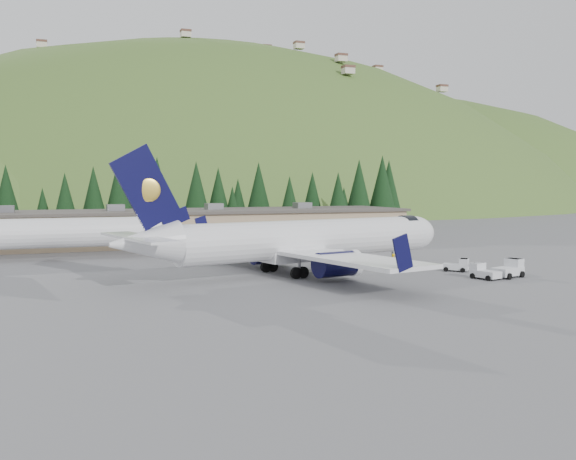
% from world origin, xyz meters
% --- Properties ---
extents(ground, '(600.00, 600.00, 0.00)m').
position_xyz_m(ground, '(0.00, 0.00, 0.00)').
color(ground, '#5B5B60').
extents(airliner, '(37.48, 35.41, 12.50)m').
position_xyz_m(airliner, '(-1.08, -0.22, 3.33)').
color(airliner, white).
rests_on(airliner, ground).
extents(second_airliner, '(27.50, 11.00, 10.05)m').
position_xyz_m(second_airliner, '(-24.92, 22.00, 3.32)').
color(second_airliner, white).
rests_on(second_airliner, ground).
extents(baggage_tug_a, '(3.68, 2.79, 1.77)m').
position_xyz_m(baggage_tug_a, '(16.93, -9.88, 0.79)').
color(baggage_tug_a, silver).
rests_on(baggage_tug_a, ground).
extents(baggage_tug_b, '(2.70, 2.74, 1.37)m').
position_xyz_m(baggage_tug_b, '(14.86, -4.51, 0.61)').
color(baggage_tug_b, silver).
rests_on(baggage_tug_b, ground).
extents(baggage_tug_c, '(2.15, 3.01, 1.48)m').
position_xyz_m(baggage_tug_c, '(13.85, -9.86, 0.66)').
color(baggage_tug_c, silver).
rests_on(baggage_tug_c, ground).
extents(terminal_building, '(71.00, 17.00, 6.10)m').
position_xyz_m(terminal_building, '(-5.01, 38.00, 2.62)').
color(terminal_building, tan).
rests_on(terminal_building, ground).
extents(ramp_worker, '(0.72, 0.65, 1.66)m').
position_xyz_m(ramp_worker, '(9.45, -0.54, 0.83)').
color(ramp_worker, '#F3B800').
rests_on(ramp_worker, ground).
extents(tree_line, '(111.60, 19.64, 14.16)m').
position_xyz_m(tree_line, '(-0.27, 61.20, 7.29)').
color(tree_line, black).
rests_on(tree_line, ground).
extents(hills, '(614.00, 330.00, 300.00)m').
position_xyz_m(hills, '(53.34, 207.38, -82.80)').
color(hills, '#3C5920').
rests_on(hills, ground).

